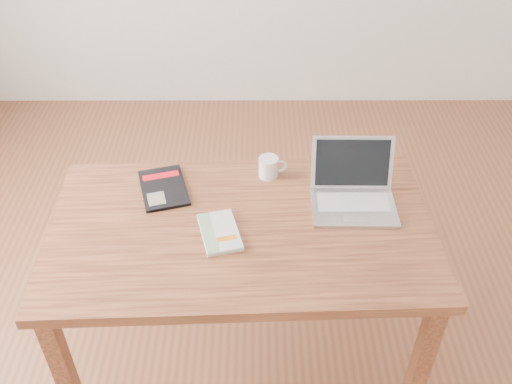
{
  "coord_description": "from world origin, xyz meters",
  "views": [
    {
      "loc": [
        -0.02,
        -1.55,
        2.07
      ],
      "look_at": [
        -0.02,
        -0.07,
        0.85
      ],
      "focal_mm": 40.0,
      "sensor_mm": 36.0,
      "label": 1
    }
  ],
  "objects_px": {
    "desk": "(242,245)",
    "laptop": "(353,191)",
    "coffee_mug": "(269,167)",
    "black_guidebook": "(164,188)",
    "white_guidebook": "(220,232)"
  },
  "relations": [
    {
      "from": "desk",
      "to": "coffee_mug",
      "type": "relative_size",
      "value": 12.43
    },
    {
      "from": "laptop",
      "to": "coffee_mug",
      "type": "xyz_separation_m",
      "value": [
        -0.3,
        0.15,
        -0.0
      ]
    },
    {
      "from": "laptop",
      "to": "coffee_mug",
      "type": "bearing_deg",
      "value": 154.19
    },
    {
      "from": "desk",
      "to": "white_guidebook",
      "type": "relative_size",
      "value": 6.07
    },
    {
      "from": "desk",
      "to": "coffee_mug",
      "type": "height_order",
      "value": "coffee_mug"
    },
    {
      "from": "desk",
      "to": "white_guidebook",
      "type": "height_order",
      "value": "white_guidebook"
    },
    {
      "from": "black_guidebook",
      "to": "laptop",
      "type": "bearing_deg",
      "value": -21.15
    },
    {
      "from": "black_guidebook",
      "to": "coffee_mug",
      "type": "relative_size",
      "value": 2.53
    },
    {
      "from": "white_guidebook",
      "to": "black_guidebook",
      "type": "distance_m",
      "value": 0.32
    },
    {
      "from": "laptop",
      "to": "white_guidebook",
      "type": "bearing_deg",
      "value": -158.97
    },
    {
      "from": "white_guidebook",
      "to": "black_guidebook",
      "type": "bearing_deg",
      "value": 117.91
    },
    {
      "from": "coffee_mug",
      "to": "black_guidebook",
      "type": "bearing_deg",
      "value": -175.45
    },
    {
      "from": "white_guidebook",
      "to": "coffee_mug",
      "type": "xyz_separation_m",
      "value": [
        0.17,
        0.32,
        0.03
      ]
    },
    {
      "from": "desk",
      "to": "black_guidebook",
      "type": "xyz_separation_m",
      "value": [
        -0.29,
        0.2,
        0.1
      ]
    },
    {
      "from": "desk",
      "to": "laptop",
      "type": "xyz_separation_m",
      "value": [
        0.4,
        0.13,
        0.13
      ]
    }
  ]
}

